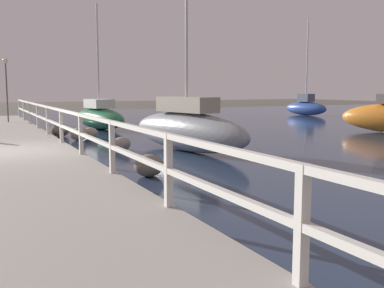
% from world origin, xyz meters
% --- Properties ---
extents(ground_plane, '(120.00, 120.00, 0.00)m').
position_xyz_m(ground_plane, '(0.00, 0.00, 0.00)').
color(ground_plane, '#4C473D').
extents(dock_walkway, '(3.82, 36.00, 0.29)m').
position_xyz_m(dock_walkway, '(0.00, 0.00, 0.14)').
color(dock_walkway, '#9E998E').
rests_on(dock_walkway, ground).
extents(railing, '(0.10, 32.50, 1.08)m').
position_xyz_m(railing, '(1.81, -0.00, 1.02)').
color(railing, silver).
rests_on(railing, dock_walkway).
extents(boulder_downstream, '(0.68, 0.62, 0.51)m').
position_xyz_m(boulder_downstream, '(2.85, -3.73, 0.26)').
color(boulder_downstream, slate).
rests_on(boulder_downstream, ground).
extents(boulder_mid_strip, '(0.75, 0.67, 0.56)m').
position_xyz_m(boulder_mid_strip, '(2.53, 6.03, 0.28)').
color(boulder_mid_strip, '#666056').
rests_on(boulder_mid_strip, ground).
extents(boulder_water_edge, '(0.62, 0.55, 0.46)m').
position_xyz_m(boulder_water_edge, '(3.48, 4.68, 0.23)').
color(boulder_water_edge, gray).
rests_on(boulder_water_edge, ground).
extents(boulder_far_strip, '(0.60, 0.54, 0.45)m').
position_xyz_m(boulder_far_strip, '(3.57, 0.72, 0.23)').
color(boulder_far_strip, gray).
rests_on(boulder_far_strip, ground).
extents(boulder_upstream, '(0.67, 0.61, 0.50)m').
position_xyz_m(boulder_upstream, '(2.93, 4.27, 0.25)').
color(boulder_upstream, gray).
rests_on(boulder_upstream, ground).
extents(dock_lamp, '(0.27, 0.27, 3.28)m').
position_xyz_m(dock_lamp, '(0.88, 11.85, 2.74)').
color(dock_lamp, '#514C47').
rests_on(dock_lamp, dock_walkway).
extents(sailboat_green, '(2.14, 5.10, 6.14)m').
position_xyz_m(sailboat_green, '(4.94, 8.96, 0.61)').
color(sailboat_green, '#236B42').
rests_on(sailboat_green, water_surface).
extents(sailboat_blue, '(1.69, 3.99, 7.31)m').
position_xyz_m(sailboat_blue, '(22.15, 13.89, 0.64)').
color(sailboat_blue, '#2D4C9E').
rests_on(sailboat_blue, water_surface).
extents(sailboat_gray, '(2.22, 5.85, 6.87)m').
position_xyz_m(sailboat_gray, '(5.44, -0.27, 0.74)').
color(sailboat_gray, gray).
rests_on(sailboat_gray, water_surface).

